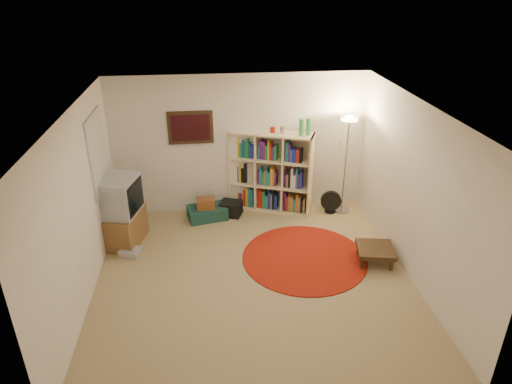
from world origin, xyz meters
TOP-DOWN VIEW (x-y plane):
  - room at (-0.05, 0.05)m, footprint 4.54×4.54m
  - bookshelf at (0.53, 2.17)m, footprint 1.54×0.94m
  - floor_lamp at (1.84, 1.89)m, footprint 0.36×0.36m
  - floor_fan at (1.62, 1.85)m, footprint 0.38×0.23m
  - tv_stand at (-1.99, 1.23)m, footprint 0.72×0.89m
  - dvd_box at (-1.86, 0.83)m, footprint 0.36×0.33m
  - suitcase at (-0.64, 1.89)m, footprint 0.75×0.57m
  - wicker_basket at (-0.66, 1.87)m, footprint 0.33×0.24m
  - duffel_bag at (-0.21, 1.97)m, footprint 0.46×0.42m
  - red_rug at (0.84, 0.43)m, footprint 1.93×1.93m
  - side_table at (1.88, 0.22)m, footprint 0.63×0.63m

SIDE VIEW (x-z plane):
  - red_rug at x=0.84m, z-range 0.00..0.02m
  - dvd_box at x=-1.86m, z-range 0.00..0.10m
  - suitcase at x=-0.64m, z-range 0.00..0.22m
  - duffel_bag at x=-0.21m, z-range 0.00..0.26m
  - side_table at x=1.88m, z-range 0.08..0.33m
  - floor_fan at x=1.62m, z-range 0.00..0.43m
  - wicker_basket at x=-0.66m, z-range 0.22..0.40m
  - tv_stand at x=-1.99m, z-range -0.02..1.12m
  - bookshelf at x=0.53m, z-range -0.17..1.62m
  - room at x=-0.05m, z-range -0.01..2.53m
  - floor_lamp at x=1.84m, z-range 0.60..2.42m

